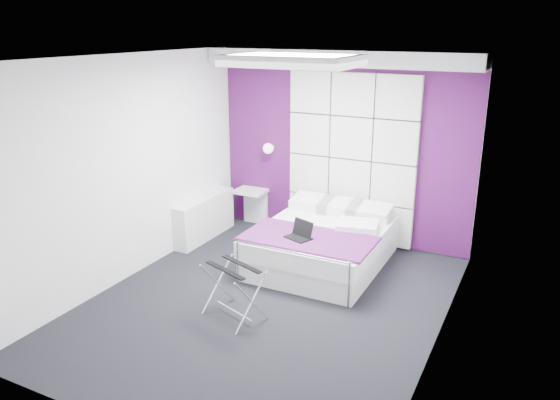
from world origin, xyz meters
name	(u,v)px	position (x,y,z in m)	size (l,w,h in m)	color
floor	(267,303)	(0.00, 0.00, 0.00)	(4.40, 4.40, 0.00)	black
ceiling	(265,57)	(0.00, 0.00, 2.60)	(4.40, 4.40, 0.00)	white
wall_back	(342,148)	(0.00, 2.20, 1.30)	(3.60, 3.60, 0.00)	white
wall_left	(130,169)	(-1.80, 0.00, 1.30)	(4.40, 4.40, 0.00)	white
wall_right	(447,215)	(1.80, 0.00, 1.30)	(4.40, 4.40, 0.00)	white
accent_wall	(342,148)	(0.00, 2.19, 1.30)	(3.58, 0.02, 2.58)	#4A114B
soffit	(339,58)	(0.00, 1.95, 2.50)	(3.58, 0.50, 0.20)	white
headboard	(351,159)	(0.15, 2.14, 1.17)	(1.80, 0.08, 2.30)	silver
skylight	(292,59)	(0.00, 0.60, 2.55)	(1.36, 0.86, 0.12)	white
wall_lamp	(269,148)	(-1.05, 2.06, 1.22)	(0.15, 0.15, 0.15)	white
radiator	(205,218)	(-1.69, 1.30, 0.30)	(0.22, 1.20, 0.60)	white
bed	(323,244)	(0.15, 1.22, 0.27)	(1.53, 1.84, 0.65)	white
nightstand	(251,191)	(-1.35, 2.02, 0.54)	(0.45, 0.35, 0.05)	white
luggage_rack	(234,292)	(-0.16, -0.41, 0.29)	(0.58, 0.43, 0.57)	silver
laptop	(300,233)	(0.05, 0.72, 0.57)	(0.29, 0.21, 0.21)	black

